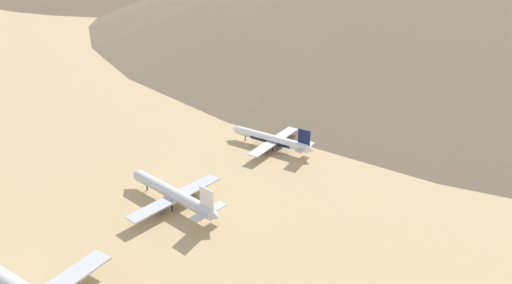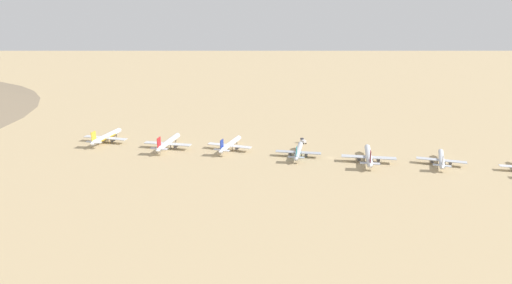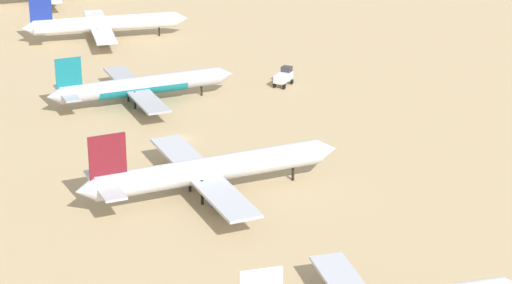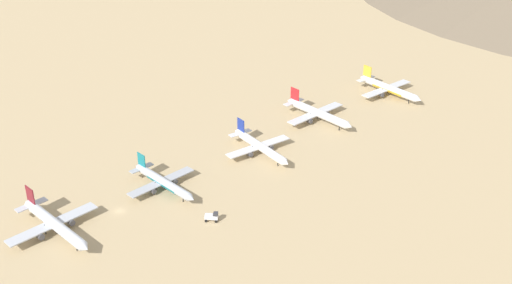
# 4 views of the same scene
# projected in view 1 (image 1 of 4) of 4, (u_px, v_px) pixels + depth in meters

# --- Properties ---
(parked_jet_0) EXTENTS (38.52, 31.45, 11.12)m
(parked_jet_0) POSITION_uv_depth(u_px,v_px,m) (329.00, 105.00, 204.14)
(parked_jet_0) COLOR #B2B7C1
(parked_jet_0) RESTS_ON ground
(parked_jet_1) EXTENTS (36.94, 30.00, 10.65)m
(parked_jet_1) POSITION_uv_depth(u_px,v_px,m) (272.00, 139.00, 170.04)
(parked_jet_1) COLOR white
(parked_jet_1) RESTS_ON ground
(parked_jet_2) EXTENTS (39.76, 32.55, 11.52)m
(parked_jet_2) POSITION_uv_depth(u_px,v_px,m) (174.00, 194.00, 133.51)
(parked_jet_2) COLOR silver
(parked_jet_2) RESTS_ON ground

